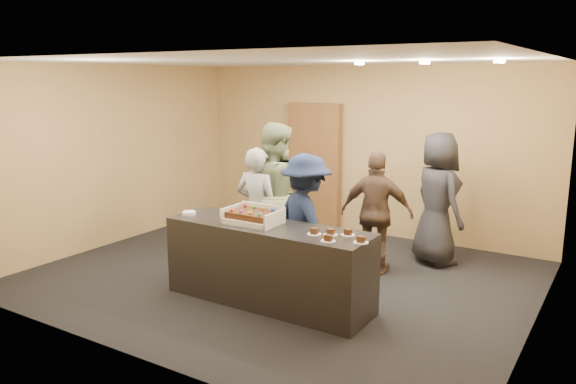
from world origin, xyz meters
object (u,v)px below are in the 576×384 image
(person_server_grey, at_px, (257,210))
(person_sage_man, at_px, (274,196))
(storage_cabinet, at_px, (314,166))
(person_brown_extra, at_px, (377,213))
(cake_box, at_px, (254,219))
(sheet_cake, at_px, (253,215))
(person_dark_suit, at_px, (438,199))
(serving_counter, at_px, (268,264))
(plate_stack, at_px, (189,213))
(person_navy_man, at_px, (306,222))

(person_server_grey, relative_size, person_sage_man, 0.84)
(storage_cabinet, bearing_deg, person_brown_extra, -41.64)
(person_server_grey, bearing_deg, cake_box, 118.93)
(sheet_cake, xyz_separation_m, person_dark_suit, (1.37, 2.37, -0.10))
(person_dark_suit, bearing_deg, cake_box, 99.62)
(serving_counter, height_order, plate_stack, plate_stack)
(person_sage_man, height_order, person_navy_man, person_sage_man)
(plate_stack, bearing_deg, serving_counter, 5.02)
(serving_counter, xyz_separation_m, person_sage_man, (-0.65, 1.10, 0.52))
(plate_stack, height_order, person_sage_man, person_sage_man)
(person_sage_man, bearing_deg, person_dark_suit, -151.66)
(person_server_grey, bearing_deg, plate_stack, 65.80)
(person_dark_suit, bearing_deg, serving_counter, 103.70)
(serving_counter, distance_m, person_sage_man, 1.38)
(person_brown_extra, bearing_deg, cake_box, 50.57)
(serving_counter, bearing_deg, sheet_cake, -179.77)
(sheet_cake, relative_size, person_server_grey, 0.32)
(serving_counter, relative_size, person_server_grey, 1.47)
(serving_counter, bearing_deg, person_sage_man, 120.70)
(storage_cabinet, distance_m, person_brown_extra, 2.47)
(sheet_cake, xyz_separation_m, plate_stack, (-0.87, -0.09, -0.08))
(storage_cabinet, relative_size, person_brown_extra, 1.31)
(storage_cabinet, height_order, person_server_grey, storage_cabinet)
(person_server_grey, bearing_deg, serving_counter, 127.17)
(cake_box, relative_size, person_brown_extra, 0.39)
(sheet_cake, relative_size, person_dark_suit, 0.29)
(person_dark_suit, bearing_deg, person_server_grey, 78.91)
(sheet_cake, xyz_separation_m, person_navy_man, (0.34, 0.60, -0.18))
(plate_stack, xyz_separation_m, person_dark_suit, (2.23, 2.47, -0.02))
(sheet_cake, relative_size, person_brown_extra, 0.33)
(cake_box, bearing_deg, person_navy_man, 59.67)
(cake_box, xyz_separation_m, sheet_cake, (-0.00, -0.02, 0.05))
(serving_counter, height_order, person_sage_man, person_sage_man)
(person_navy_man, bearing_deg, person_dark_suit, -91.16)
(storage_cabinet, distance_m, person_dark_suit, 2.52)
(sheet_cake, height_order, person_server_grey, person_server_grey)
(person_navy_man, bearing_deg, plate_stack, 59.02)
(serving_counter, height_order, person_dark_suit, person_dark_suit)
(person_server_grey, xyz_separation_m, person_navy_man, (0.87, -0.23, 0.00))
(plate_stack, height_order, person_dark_suit, person_dark_suit)
(serving_counter, relative_size, storage_cabinet, 1.15)
(cake_box, relative_size, person_dark_suit, 0.34)
(person_sage_man, height_order, person_brown_extra, person_sage_man)
(cake_box, distance_m, person_navy_man, 0.68)
(person_brown_extra, bearing_deg, person_server_grey, 17.25)
(serving_counter, xyz_separation_m, cake_box, (-0.20, 0.02, 0.49))
(person_navy_man, height_order, person_dark_suit, person_dark_suit)
(cake_box, xyz_separation_m, person_brown_extra, (0.83, 1.55, -0.15))
(cake_box, relative_size, person_server_grey, 0.38)
(person_server_grey, distance_m, person_brown_extra, 1.54)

